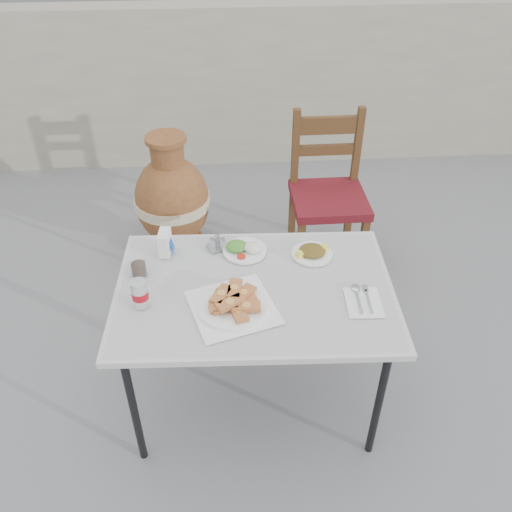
{
  "coord_description": "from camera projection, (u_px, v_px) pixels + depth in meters",
  "views": [
    {
      "loc": [
        -0.11,
        -1.62,
        2.13
      ],
      "look_at": [
        0.01,
        0.08,
        0.81
      ],
      "focal_mm": 38.0,
      "sensor_mm": 36.0,
      "label": 1
    }
  ],
  "objects": [
    {
      "name": "cola_glass",
      "position": [
        138.0,
        267.0,
        2.23
      ],
      "size": [
        0.07,
        0.07,
        0.1
      ],
      "color": "white",
      "rests_on": "cafe_table"
    },
    {
      "name": "chair",
      "position": [
        328.0,
        193.0,
        3.14
      ],
      "size": [
        0.42,
        0.42,
        0.95
      ],
      "rotation": [
        0.0,
        0.0,
        0.01
      ],
      "color": "#3D2110",
      "rests_on": "ground"
    },
    {
      "name": "ground",
      "position": [
        254.0,
        400.0,
        2.59
      ],
      "size": [
        80.0,
        80.0,
        0.0
      ],
      "primitive_type": "plane",
      "color": "slate",
      "rests_on": "ground"
    },
    {
      "name": "condiment_caddy",
      "position": [
        218.0,
        244.0,
        2.39
      ],
      "size": [
        0.1,
        0.09,
        0.06
      ],
      "rotation": [
        0.0,
        0.0,
        0.33
      ],
      "color": "#AFB0B6",
      "rests_on": "cafe_table"
    },
    {
      "name": "back_wall",
      "position": [
        232.0,
        87.0,
        4.19
      ],
      "size": [
        6.0,
        0.25,
        1.2
      ],
      "primitive_type": "cube",
      "color": "#9D9983",
      "rests_on": "ground"
    },
    {
      "name": "cafe_table",
      "position": [
        255.0,
        296.0,
        2.22
      ],
      "size": [
        1.16,
        0.81,
        0.69
      ],
      "rotation": [
        0.0,
        0.0,
        -0.04
      ],
      "color": "black",
      "rests_on": "ground"
    },
    {
      "name": "cutlery_napkin",
      "position": [
        362.0,
        300.0,
        2.13
      ],
      "size": [
        0.15,
        0.19,
        0.01
      ],
      "rotation": [
        0.0,
        0.0,
        -0.05
      ],
      "color": "white",
      "rests_on": "cafe_table"
    },
    {
      "name": "salad_chopped_plate",
      "position": [
        312.0,
        252.0,
        2.35
      ],
      "size": [
        0.18,
        0.18,
        0.04
      ],
      "color": "white",
      "rests_on": "cafe_table"
    },
    {
      "name": "salad_rice_plate",
      "position": [
        244.0,
        248.0,
        2.37
      ],
      "size": [
        0.19,
        0.19,
        0.05
      ],
      "color": "white",
      "rests_on": "cafe_table"
    },
    {
      "name": "soda_can",
      "position": [
        140.0,
        294.0,
        2.07
      ],
      "size": [
        0.06,
        0.06,
        0.12
      ],
      "color": "silver",
      "rests_on": "cafe_table"
    },
    {
      "name": "pide_plate",
      "position": [
        233.0,
        302.0,
        2.08
      ],
      "size": [
        0.39,
        0.39,
        0.06
      ],
      "rotation": [
        0.0,
        0.0,
        0.29
      ],
      "color": "white",
      "rests_on": "cafe_table"
    },
    {
      "name": "terracotta_urn",
      "position": [
        172.0,
        202.0,
        3.3
      ],
      "size": [
        0.46,
        0.46,
        0.8
      ],
      "color": "brown",
      "rests_on": "ground"
    },
    {
      "name": "napkin_holder",
      "position": [
        165.0,
        243.0,
        2.34
      ],
      "size": [
        0.07,
        0.1,
        0.11
      ],
      "rotation": [
        0.0,
        0.0,
        -0.11
      ],
      "color": "white",
      "rests_on": "cafe_table"
    }
  ]
}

